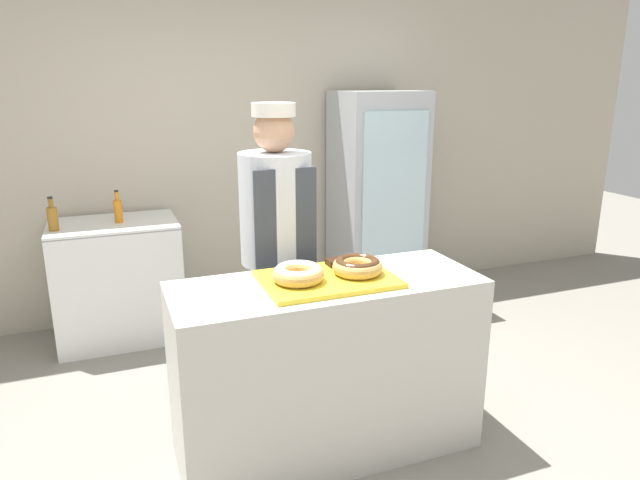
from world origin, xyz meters
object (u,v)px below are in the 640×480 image
donut_chocolate_glaze (358,266)px  brownie_back_left (297,267)px  brownie_back_right (335,262)px  chest_freezer (119,280)px  donut_light_glaze (298,273)px  serving_tray (328,279)px  bottle_amber (52,218)px  bottle_orange (118,210)px  baker_person (277,250)px  beverage_fridge (377,200)px

donut_chocolate_glaze → brownie_back_left: (-0.25, 0.16, -0.03)m
brownie_back_right → brownie_back_left: bearing=180.0°
brownie_back_left → chest_freezer: bearing=116.8°
donut_light_glaze → serving_tray: bearing=4.2°
donut_light_glaze → bottle_amber: 2.03m
brownie_back_left → bottle_orange: 1.78m
serving_tray → bottle_amber: bottle_amber is taller
donut_light_glaze → donut_chocolate_glaze: size_ratio=1.00×
serving_tray → chest_freezer: (-0.92, 1.77, -0.48)m
donut_chocolate_glaze → bottle_orange: bearing=120.2°
serving_tray → bottle_amber: bearing=127.6°
serving_tray → donut_chocolate_glaze: size_ratio=2.58×
donut_chocolate_glaze → chest_freezer: bearing=121.0°
baker_person → chest_freezer: size_ratio=1.97×
beverage_fridge → bottle_orange: beverage_fridge is taller
brownie_back_right → bottle_orange: bearing=121.4°
donut_light_glaze → bottle_amber: size_ratio=1.07×
brownie_back_left → baker_person: 0.46m
serving_tray → baker_person: (-0.07, 0.61, -0.02)m
donut_chocolate_glaze → beverage_fridge: beverage_fridge is taller
brownie_back_right → donut_light_glaze: bearing=-147.4°
brownie_back_right → beverage_fridge: 1.92m
donut_chocolate_glaze → baker_person: bearing=109.4°
chest_freezer → brownie_back_left: bearing=-63.2°
bottle_orange → brownie_back_left: bearing=-64.2°
baker_person → donut_chocolate_glaze: bearing=-70.6°
brownie_back_right → baker_person: 0.49m
baker_person → bottle_orange: baker_person is taller
bottle_amber → serving_tray: bearing=-52.4°
donut_light_glaze → chest_freezer: size_ratio=0.28×
serving_tray → bottle_amber: (-1.29, 1.67, 0.04)m
chest_freezer → bottle_orange: bottle_orange is taller
brownie_back_right → bottle_orange: 1.88m
beverage_fridge → donut_chocolate_glaze: bearing=-119.2°
donut_light_glaze → brownie_back_left: 0.17m
beverage_fridge → chest_freezer: bearing=179.8°
donut_chocolate_glaze → brownie_back_right: 0.17m
brownie_back_left → chest_freezer: brownie_back_left is taller
donut_chocolate_glaze → brownie_back_left: donut_chocolate_glaze is taller
bottle_amber → chest_freezer: bearing=14.9°
brownie_back_left → donut_chocolate_glaze: bearing=-32.6°
brownie_back_left → beverage_fridge: 2.04m
bottle_orange → beverage_fridge: bearing=0.4°
donut_light_glaze → chest_freezer: bearing=113.3°
serving_tray → bottle_orange: 1.96m
serving_tray → chest_freezer: 2.05m
donut_light_glaze → baker_person: (0.08, 0.62, -0.07)m
chest_freezer → donut_chocolate_glaze: bearing=-59.0°
bottle_amber → beverage_fridge: bearing=2.2°
brownie_back_right → chest_freezer: size_ratio=0.10×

